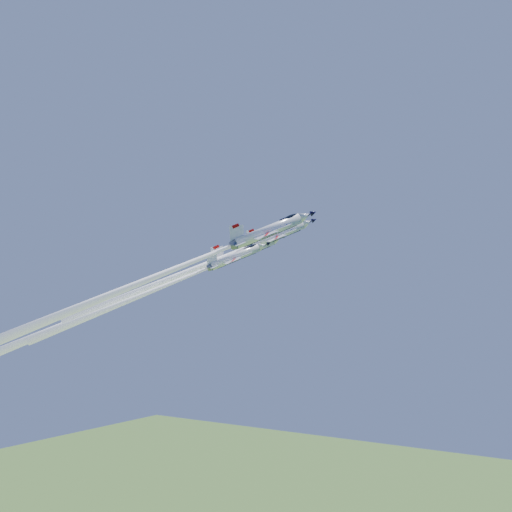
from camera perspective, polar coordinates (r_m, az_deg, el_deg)
The scene contains 4 objects.
jet_lead at distance 119.85m, azimuth -5.50°, elevation -0.99°, with size 30.79×31.50×38.24m.
jet_left at distance 122.13m, azimuth -12.01°, elevation -3.95°, with size 39.06×40.47×52.86m.
jet_right at distance 109.04m, azimuth -9.29°, elevation -1.74°, with size 36.49×37.50×46.82m.
jet_slot at distance 116.50m, azimuth -9.54°, elevation -3.13°, with size 27.80×28.53×35.29m.
Camera 1 is at (63.52, -99.21, 91.74)m, focal length 40.00 mm.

